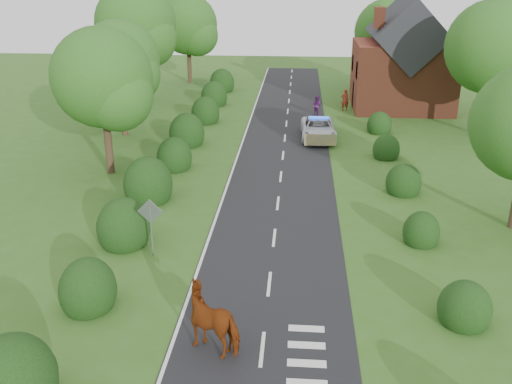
# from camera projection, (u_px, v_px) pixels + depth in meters

# --- Properties ---
(ground) EXTENTS (120.00, 120.00, 0.00)m
(ground) POSITION_uv_depth(u_px,v_px,m) (269.00, 284.00, 21.73)
(ground) COLOR #355C1B
(road) EXTENTS (6.00, 70.00, 0.02)m
(road) POSITION_uv_depth(u_px,v_px,m) (282.00, 160.00, 35.63)
(road) COLOR black
(road) RESTS_ON ground
(road_markings) EXTENTS (4.96, 70.00, 0.01)m
(road_markings) POSITION_uv_depth(u_px,v_px,m) (254.00, 170.00, 33.82)
(road_markings) COLOR white
(road_markings) RESTS_ON road
(hedgerow_left) EXTENTS (2.75, 50.41, 3.00)m
(hedgerow_left) POSITION_uv_depth(u_px,v_px,m) (168.00, 164.00, 32.76)
(hedgerow_left) COLOR black
(hedgerow_left) RESTS_ON ground
(hedgerow_right) EXTENTS (2.10, 45.78, 2.10)m
(hedgerow_right) POSITION_uv_depth(u_px,v_px,m) (400.00, 176.00, 31.45)
(hedgerow_right) COLOR black
(hedgerow_right) RESTS_ON ground
(tree_left_a) EXTENTS (5.74, 5.60, 8.38)m
(tree_left_a) POSITION_uv_depth(u_px,v_px,m) (106.00, 82.00, 31.46)
(tree_left_a) COLOR #332316
(tree_left_a) RESTS_ON ground
(tree_left_b) EXTENTS (5.74, 5.60, 8.07)m
(tree_left_b) POSITION_uv_depth(u_px,v_px,m) (122.00, 65.00, 39.09)
(tree_left_b) COLOR #332316
(tree_left_b) RESTS_ON ground
(tree_left_c) EXTENTS (6.97, 6.80, 10.22)m
(tree_left_c) POSITION_uv_depth(u_px,v_px,m) (139.00, 28.00, 47.89)
(tree_left_c) COLOR #332316
(tree_left_c) RESTS_ON ground
(tree_left_d) EXTENTS (6.15, 6.00, 8.89)m
(tree_left_d) POSITION_uv_depth(u_px,v_px,m) (190.00, 27.00, 57.34)
(tree_left_d) COLOR #332316
(tree_left_d) RESTS_ON ground
(tree_right_b) EXTENTS (6.56, 6.40, 9.40)m
(tree_right_b) POSITION_uv_depth(u_px,v_px,m) (497.00, 51.00, 38.77)
(tree_right_b) COLOR #332316
(tree_right_b) RESTS_ON ground
(tree_right_c) EXTENTS (6.15, 6.00, 8.58)m
(tree_right_c) POSITION_uv_depth(u_px,v_px,m) (389.00, 34.00, 54.20)
(tree_right_c) COLOR #332316
(tree_right_c) RESTS_ON ground
(road_sign) EXTENTS (1.06, 0.08, 2.53)m
(road_sign) POSITION_uv_depth(u_px,v_px,m) (151.00, 219.00, 23.33)
(road_sign) COLOR gray
(road_sign) RESTS_ON ground
(house) EXTENTS (8.00, 7.40, 9.17)m
(house) POSITION_uv_depth(u_px,v_px,m) (403.00, 64.00, 47.47)
(house) COLOR brown
(house) RESTS_ON ground
(cow) EXTENTS (2.76, 2.19, 1.74)m
(cow) POSITION_uv_depth(u_px,v_px,m) (216.00, 322.00, 17.91)
(cow) COLOR #64340B
(cow) RESTS_ON ground
(police_van) EXTENTS (2.49, 5.20, 1.56)m
(police_van) POSITION_uv_depth(u_px,v_px,m) (318.00, 129.00, 39.97)
(police_van) COLOR silver
(police_van) RESTS_ON ground
(pedestrian_red) EXTENTS (0.69, 0.47, 1.81)m
(pedestrian_red) POSITION_uv_depth(u_px,v_px,m) (345.00, 100.00, 47.73)
(pedestrian_red) COLOR maroon
(pedestrian_red) RESTS_ON ground
(pedestrian_purple) EXTENTS (0.97, 0.95, 1.58)m
(pedestrian_purple) POSITION_uv_depth(u_px,v_px,m) (317.00, 105.00, 46.36)
(pedestrian_purple) COLOR #4E1A58
(pedestrian_purple) RESTS_ON ground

